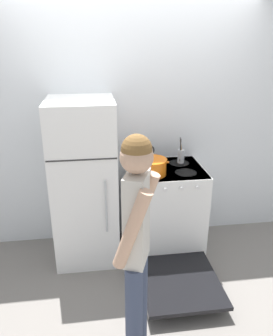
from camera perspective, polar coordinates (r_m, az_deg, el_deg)
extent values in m
plane|color=slate|center=(3.94, -0.72, -11.11)|extent=(14.00, 14.00, 0.00)
cube|color=silver|center=(3.45, -0.88, 7.25)|extent=(10.00, 0.06, 2.55)
cube|color=white|center=(3.25, -9.02, -2.58)|extent=(0.62, 0.64, 1.63)
cube|color=#2D2D2D|center=(2.82, -9.51, 1.39)|extent=(0.60, 0.01, 0.01)
cylinder|color=#B2B5BA|center=(2.99, -5.30, -6.73)|extent=(0.02, 0.02, 0.52)
cube|color=white|center=(3.47, 4.87, -7.17)|extent=(0.75, 0.65, 0.93)
cube|color=black|center=(3.28, 5.12, -0.22)|extent=(0.74, 0.64, 0.02)
cube|color=black|center=(3.23, 6.00, -9.86)|extent=(0.65, 0.05, 0.71)
cylinder|color=black|center=(3.12, 2.62, -1.14)|extent=(0.21, 0.21, 0.01)
cylinder|color=black|center=(3.20, 8.58, -0.81)|extent=(0.21, 0.21, 0.01)
cylinder|color=black|center=(3.36, 1.84, 0.57)|extent=(0.21, 0.21, 0.01)
cylinder|color=black|center=(3.43, 7.41, 0.84)|extent=(0.21, 0.21, 0.01)
cylinder|color=silver|center=(2.96, 2.23, -3.94)|extent=(0.04, 0.02, 0.04)
cylinder|color=silver|center=(2.99, 5.07, -3.76)|extent=(0.04, 0.02, 0.04)
cylinder|color=silver|center=(3.02, 7.86, -3.58)|extent=(0.04, 0.02, 0.04)
cylinder|color=silver|center=(3.06, 10.57, -3.39)|extent=(0.04, 0.02, 0.04)
cube|color=black|center=(3.11, 7.54, -18.98)|extent=(0.69, 0.75, 0.04)
cube|color=#99999E|center=(3.43, 5.14, -8.49)|extent=(0.61, 0.36, 0.01)
cylinder|color=orange|center=(3.10, 2.64, 0.06)|extent=(0.28, 0.28, 0.13)
cylinder|color=orange|center=(3.07, 2.67, 1.38)|extent=(0.29, 0.29, 0.02)
sphere|color=black|center=(3.06, 2.67, 1.75)|extent=(0.03, 0.03, 0.03)
cylinder|color=orange|center=(3.06, -0.12, 0.74)|extent=(0.03, 0.02, 0.02)
cylinder|color=orange|center=(3.11, 5.39, 1.01)|extent=(0.03, 0.02, 0.02)
cylinder|color=silver|center=(3.35, 2.04, 1.37)|extent=(0.16, 0.16, 0.09)
cone|color=silver|center=(3.33, 2.05, 2.31)|extent=(0.15, 0.15, 0.02)
sphere|color=black|center=(3.32, 2.06, 2.67)|extent=(0.02, 0.02, 0.02)
cone|color=silver|center=(3.36, 3.34, 1.58)|extent=(0.09, 0.03, 0.08)
torus|color=black|center=(3.31, 2.06, 3.08)|extent=(0.13, 0.01, 0.13)
cylinder|color=#B7BABF|center=(3.42, 7.74, 2.03)|extent=(0.07, 0.07, 0.14)
cylinder|color=#9E7547|center=(3.40, 7.83, 3.12)|extent=(0.04, 0.03, 0.22)
cylinder|color=#232326|center=(3.38, 7.65, 3.13)|extent=(0.02, 0.04, 0.23)
cylinder|color=#B2B5BA|center=(3.41, 7.68, 2.82)|extent=(0.01, 0.02, 0.18)
cylinder|color=#4C4C51|center=(3.41, 7.76, 3.42)|extent=(0.05, 0.04, 0.25)
cylinder|color=#38425B|center=(2.41, -0.44, -24.50)|extent=(0.12, 0.12, 0.81)
cylinder|color=#38425B|center=(2.52, 0.45, -21.93)|extent=(0.12, 0.12, 0.81)
cube|color=beige|center=(2.02, 0.02, -8.91)|extent=(0.20, 0.26, 0.61)
cylinder|color=tan|center=(1.92, -0.82, -10.77)|extent=(0.26, 0.16, 0.54)
cylinder|color=tan|center=(2.13, 0.77, -7.24)|extent=(0.26, 0.16, 0.54)
sphere|color=tan|center=(1.85, 0.02, 1.93)|extent=(0.20, 0.20, 0.20)
sphere|color=brown|center=(1.83, 0.02, 3.22)|extent=(0.18, 0.18, 0.18)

